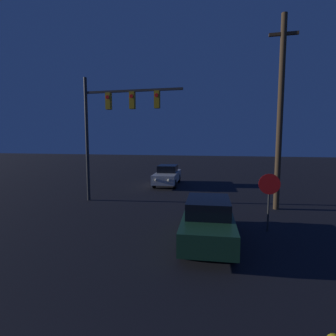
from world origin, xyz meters
TOP-DOWN VIEW (x-y plane):
  - car_near at (1.94, 9.44)m, footprint 1.92×4.75m
  - car_far at (-1.88, 20.27)m, footprint 1.94×4.76m
  - traffic_signal_mast at (-3.69, 14.26)m, footprint 5.61×0.30m
  - stop_sign at (4.12, 10.90)m, footprint 0.79×0.07m
  - utility_pole at (5.06, 14.48)m, footprint 1.33×0.28m

SIDE VIEW (x-z plane):
  - car_near at x=1.94m, z-range 0.01..1.56m
  - car_far at x=-1.88m, z-range 0.01..1.56m
  - stop_sign at x=4.12m, z-range 0.46..2.69m
  - traffic_signal_mast at x=-3.69m, z-range 1.29..8.26m
  - utility_pole at x=5.06m, z-range 0.13..9.58m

